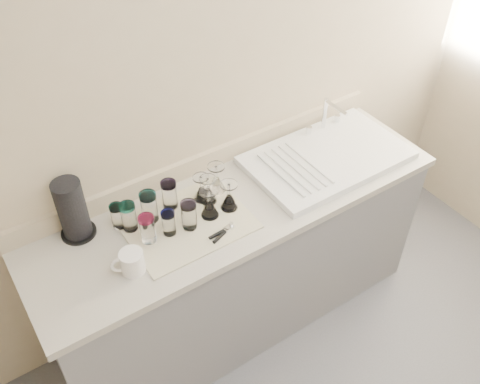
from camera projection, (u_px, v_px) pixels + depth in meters
counter_unit at (238, 262)px, 2.84m from camera, size 2.06×0.62×0.90m
sink_unit at (327, 157)px, 2.75m from camera, size 0.82×0.50×0.22m
dish_towel at (188, 223)px, 2.42m from camera, size 0.55×0.42×0.01m
tumbler_teal at (129, 216)px, 2.34m from camera, size 0.07×0.07×0.14m
tumbler_cyan at (149, 207)px, 2.38m from camera, size 0.08×0.08×0.15m
tumbler_purple at (169, 194)px, 2.45m from camera, size 0.07×0.07×0.14m
tumbler_magenta at (147, 228)px, 2.29m from camera, size 0.07×0.07×0.14m
tumbler_blue at (169, 223)px, 2.33m from camera, size 0.06×0.06×0.12m
tumbler_lavender at (189, 215)px, 2.35m from camera, size 0.07×0.07×0.14m
tumbler_extra at (118, 216)px, 2.36m from camera, size 0.06×0.06×0.12m
goblet_back_left at (202, 192)px, 2.50m from camera, size 0.08×0.08×0.14m
goblet_back_right at (217, 182)px, 2.55m from camera, size 0.08×0.08×0.15m
goblet_front_left at (210, 207)px, 2.42m from camera, size 0.08×0.08×0.15m
goblet_front_right at (229, 200)px, 2.46m from camera, size 0.08×0.08×0.15m
goblet_extra at (208, 193)px, 2.49m from camera, size 0.08×0.08×0.14m
can_opener at (222, 233)px, 2.36m from camera, size 0.13×0.06×0.02m
white_mug at (131, 262)px, 2.18m from camera, size 0.15×0.12×0.10m
paper_towel_roll at (72, 210)px, 2.28m from camera, size 0.16×0.16×0.29m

